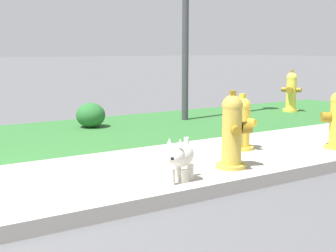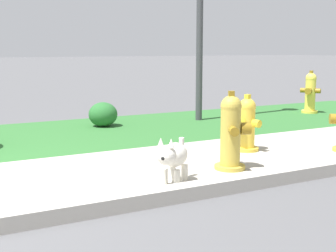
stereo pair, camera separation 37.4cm
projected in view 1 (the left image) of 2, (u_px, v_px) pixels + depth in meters
fire_hydrant_near_corner at (291, 92)px, 8.92m from camera, size 0.34×0.36×0.80m
fire_hydrant_at_driveway at (242, 124)px, 5.56m from camera, size 0.35×0.38×0.68m
fire_hydrant_across_street at (232, 131)px, 4.69m from camera, size 0.36×0.38×0.79m
small_white_dog at (180, 156)px, 4.13m from camera, size 0.43×0.40×0.46m
shrub_bush_near_lamp at (91, 115)px, 7.18m from camera, size 0.45×0.45×0.38m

